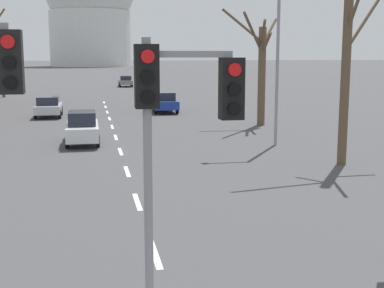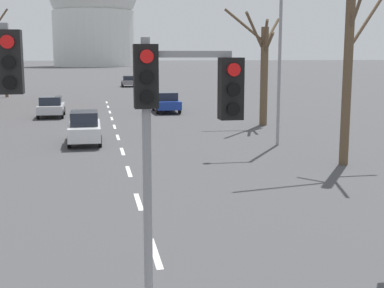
{
  "view_description": "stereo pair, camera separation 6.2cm",
  "coord_description": "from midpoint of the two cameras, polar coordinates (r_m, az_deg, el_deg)",
  "views": [
    {
      "loc": [
        -1.39,
        -4.01,
        4.6
      ],
      "look_at": [
        0.55,
        6.05,
        2.88
      ],
      "focal_mm": 50.0,
      "sensor_mm": 36.0,
      "label": 1
    },
    {
      "loc": [
        -1.33,
        -4.02,
        4.6
      ],
      "look_at": [
        0.55,
        6.05,
        2.88
      ],
      "focal_mm": 50.0,
      "sensor_mm": 36.0,
      "label": 2
    }
  ],
  "objects": [
    {
      "name": "lane_stripe_10",
      "position": [
        52.6,
        -9.06,
        4.42
      ],
      "size": [
        0.16,
        2.0,
        0.01
      ],
      "primitive_type": "cube",
      "color": "silver",
      "rests_on": "ground_plane"
    },
    {
      "name": "bare_tree_left_near",
      "position": [
        61.56,
        -19.28,
        7.4
      ],
      "size": [
        2.26,
        1.14,
        6.07
      ],
      "color": "brown",
      "rests_on": "ground_plane"
    },
    {
      "name": "lane_stripe_8",
      "position": [
        43.64,
        -8.73,
        3.39
      ],
      "size": [
        0.16,
        2.0,
        0.01
      ],
      "primitive_type": "cube",
      "color": "silver",
      "rests_on": "ground_plane"
    },
    {
      "name": "street_lamp_right",
      "position": [
        27.29,
        8.75,
        11.61
      ],
      "size": [
        2.19,
        0.36,
        9.32
      ],
      "color": "gray",
      "rests_on": "ground_plane"
    },
    {
      "name": "sedan_mid_centre",
      "position": [
        40.99,
        -14.76,
        3.89
      ],
      "size": [
        1.89,
        3.88,
        1.53
      ],
      "color": "#B7B7BC",
      "rests_on": "ground_plane"
    },
    {
      "name": "lane_stripe_7",
      "position": [
        39.17,
        -8.5,
        2.7
      ],
      "size": [
        0.16,
        2.0,
        0.01
      ],
      "primitive_type": "cube",
      "color": "silver",
      "rests_on": "ground_plane"
    },
    {
      "name": "capitol_dome",
      "position": [
        214.52,
        -10.49,
        14.56
      ],
      "size": [
        34.76,
        34.76,
        49.09
      ],
      "color": "silver",
      "rests_on": "ground_plane"
    },
    {
      "name": "lane_stripe_4",
      "position": [
        25.83,
        -7.37,
        -0.79
      ],
      "size": [
        0.16,
        2.0,
        0.01
      ],
      "primitive_type": "cube",
      "color": "silver",
      "rests_on": "ground_plane"
    },
    {
      "name": "lane_stripe_5",
      "position": [
        30.26,
        -7.86,
        0.72
      ],
      "size": [
        0.16,
        2.0,
        0.01
      ],
      "primitive_type": "cube",
      "color": "silver",
      "rests_on": "ground_plane"
    },
    {
      "name": "bare_tree_right_near",
      "position": [
        23.14,
        16.34,
        9.63
      ],
      "size": [
        5.78,
        4.26,
        10.49
      ],
      "color": "brown",
      "rests_on": "ground_plane"
    },
    {
      "name": "bare_tree_right_far",
      "position": [
        35.17,
        7.64,
        8.09
      ],
      "size": [
        3.94,
        3.59,
        7.56
      ],
      "color": "brown",
      "rests_on": "ground_plane"
    },
    {
      "name": "lane_stripe_6",
      "position": [
        34.71,
        -8.22,
        1.84
      ],
      "size": [
        0.16,
        2.0,
        0.01
      ],
      "primitive_type": "cube",
      "color": "silver",
      "rests_on": "ground_plane"
    },
    {
      "name": "lane_stripe_3",
      "position": [
        21.42,
        -6.68,
        -2.91
      ],
      "size": [
        0.16,
        2.0,
        0.01
      ],
      "primitive_type": "cube",
      "color": "silver",
      "rests_on": "ground_plane"
    },
    {
      "name": "traffic_signal_centre_tall",
      "position": [
        8.23,
        -1.46,
        3.01
      ],
      "size": [
        1.68,
        0.34,
        4.85
      ],
      "color": "gray",
      "rests_on": "ground_plane"
    },
    {
      "name": "sedan_near_left",
      "position": [
        77.72,
        -6.79,
        6.68
      ],
      "size": [
        1.88,
        4.12,
        1.56
      ],
      "color": "slate",
      "rests_on": "ground_plane"
    },
    {
      "name": "lane_stripe_1",
      "position": [
        12.81,
        -3.83,
        -11.51
      ],
      "size": [
        0.16,
        2.0,
        0.01
      ],
      "primitive_type": "cube",
      "color": "silver",
      "rests_on": "ground_plane"
    },
    {
      "name": "sedan_near_right",
      "position": [
        28.37,
        -11.33,
        1.74
      ],
      "size": [
        1.68,
        4.36,
        1.7
      ],
      "color": "silver",
      "rests_on": "ground_plane"
    },
    {
      "name": "sedan_far_left",
      "position": [
        43.09,
        -2.74,
        4.52
      ],
      "size": [
        1.93,
        4.56,
        1.62
      ],
      "color": "navy",
      "rests_on": "ground_plane"
    },
    {
      "name": "lane_stripe_2",
      "position": [
        17.07,
        -5.62,
        -6.13
      ],
      "size": [
        0.16,
        2.0,
        0.01
      ],
      "primitive_type": "cube",
      "color": "silver",
      "rests_on": "ground_plane"
    },
    {
      "name": "lane_stripe_9",
      "position": [
        48.12,
        -8.91,
        3.95
      ],
      "size": [
        0.16,
        2.0,
        0.01
      ],
      "primitive_type": "cube",
      "color": "silver",
      "rests_on": "ground_plane"
    }
  ]
}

